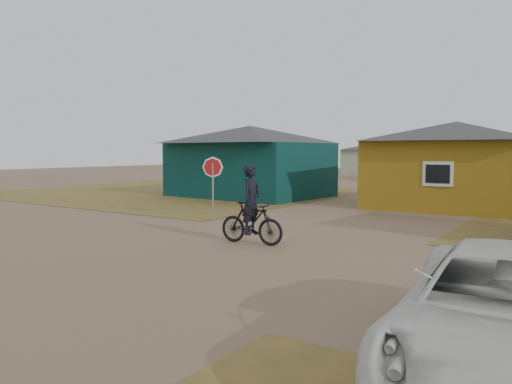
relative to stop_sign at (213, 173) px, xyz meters
The scene contains 8 objects.
ground 6.22m from the stop_sign, 49.08° to the right, with size 120.00×120.00×0.00m, color #7F6349.
grass_nw 13.30m from the stop_sign, 139.93° to the left, with size 20.00×18.00×0.00m, color brown.
house_teal 10.10m from the stop_sign, 117.04° to the left, with size 8.93×7.08×4.00m.
house_yellow 11.45m from the stop_sign, 55.94° to the left, with size 7.72×6.76×3.90m.
house_pale_west 29.56m from the stop_sign, 94.05° to the left, with size 7.04×6.15×3.60m.
house_pale_north 42.70m from the stop_sign, 103.67° to the left, with size 6.28×5.81×3.40m.
stop_sign is the anchor object (origin of this frame).
cyclist 5.00m from the stop_sign, 38.47° to the right, with size 1.98×0.73×2.20m.
Camera 1 is at (7.72, -9.77, 2.57)m, focal length 35.00 mm.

